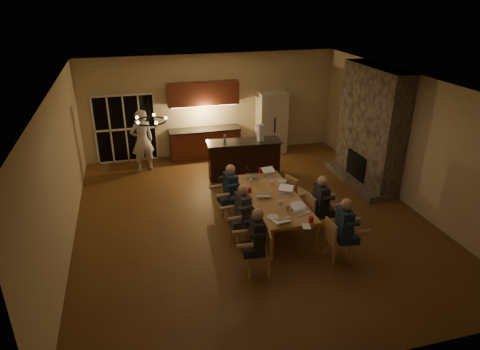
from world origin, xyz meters
name	(u,v)px	position (x,y,z in m)	size (l,w,h in m)	color
floor	(251,218)	(0.00, 0.00, 0.00)	(9.00, 9.00, 0.00)	brown
back_wall	(211,105)	(0.00, 4.52, 1.60)	(8.00, 0.04, 3.20)	#C9B88E
left_wall	(60,174)	(-4.02, 0.00, 1.60)	(0.04, 9.00, 3.20)	#C9B88E
right_wall	(408,140)	(4.02, 0.00, 1.60)	(0.04, 9.00, 3.20)	#C9B88E
ceiling	(252,82)	(0.00, 0.00, 3.22)	(8.00, 9.00, 0.04)	white
french_doors	(126,129)	(-2.70, 4.47, 1.05)	(1.86, 0.08, 2.10)	black
fireplace	(371,127)	(3.70, 1.20, 1.60)	(0.58, 2.50, 3.20)	#75695C
kitchenette	(204,121)	(-0.30, 4.20, 1.20)	(2.24, 0.68, 2.40)	maroon
refrigerator	(271,122)	(1.90, 4.15, 1.00)	(0.90, 0.68, 2.00)	beige
dining_table	(273,211)	(0.38, -0.48, 0.38)	(1.10, 2.70, 0.75)	#BB7A4A
bar_island	(244,159)	(0.47, 2.36, 0.54)	(2.07, 0.68, 1.08)	black
chair_left_near	(259,253)	(-0.46, -2.08, 0.45)	(0.44, 0.44, 0.89)	tan
chair_left_mid	(242,224)	(-0.47, -0.96, 0.45)	(0.44, 0.44, 0.89)	tan
chair_left_far	(233,202)	(-0.43, 0.06, 0.45)	(0.44, 0.44, 0.89)	tan
chair_right_near	(339,240)	(1.21, -2.05, 0.45)	(0.44, 0.44, 0.89)	tan
chair_right_mid	(318,212)	(1.29, -0.91, 0.45)	(0.44, 0.44, 0.89)	tan
chair_right_far	(297,192)	(1.23, 0.18, 0.45)	(0.44, 0.44, 0.89)	tan
person_left_near	(257,241)	(-0.48, -2.06, 0.69)	(0.60, 0.60, 1.38)	#23252E
person_right_near	(344,230)	(1.26, -2.12, 0.69)	(0.60, 0.60, 1.38)	#1F364F
person_left_mid	(243,214)	(-0.47, -1.00, 0.69)	(0.60, 0.60, 1.38)	#3C4347
person_right_mid	(321,205)	(1.27, -1.03, 0.69)	(0.60, 0.60, 1.38)	#23252E
person_left_far	(231,192)	(-0.47, 0.09, 0.69)	(0.60, 0.60, 1.38)	#1F364F
standing_person	(142,141)	(-2.26, 3.58, 0.93)	(0.68, 0.45, 1.86)	silver
chandelier	(150,121)	(-2.18, -0.67, 2.75)	(0.60, 0.60, 0.03)	black
laptop_a	(281,216)	(0.17, -1.56, 0.86)	(0.32, 0.28, 0.23)	silver
laptop_b	(301,208)	(0.68, -1.35, 0.86)	(0.32, 0.28, 0.23)	silver
laptop_c	(264,191)	(0.18, -0.40, 0.86)	(0.32, 0.28, 0.23)	silver
laptop_d	(285,190)	(0.66, -0.46, 0.86)	(0.32, 0.28, 0.23)	silver
laptop_e	(252,172)	(0.22, 0.68, 0.86)	(0.32, 0.28, 0.23)	silver
laptop_f	(270,172)	(0.66, 0.62, 0.86)	(0.32, 0.28, 0.23)	silver
mug_front	(280,203)	(0.39, -0.89, 0.80)	(0.09, 0.09, 0.10)	silver
mug_mid	(272,183)	(0.54, 0.12, 0.80)	(0.07, 0.07, 0.10)	silver
mug_back	(251,181)	(0.09, 0.36, 0.80)	(0.08, 0.08, 0.10)	silver
redcup_near	(311,220)	(0.73, -1.76, 0.81)	(0.09, 0.09, 0.12)	#BA0C12
redcup_mid	(250,190)	(-0.08, -0.16, 0.81)	(0.08, 0.08, 0.12)	#BA0C12
redcup_far	(260,170)	(0.50, 0.87, 0.81)	(0.08, 0.08, 0.12)	#BA0C12
can_silver	(288,208)	(0.46, -1.16, 0.81)	(0.07, 0.07, 0.12)	#B2B2B7
can_cola	(247,170)	(0.18, 0.99, 0.81)	(0.06, 0.06, 0.12)	#3F0F0C
can_right	(286,187)	(0.78, -0.23, 0.81)	(0.07, 0.07, 0.12)	#B2B2B7
plate_near	(298,204)	(0.75, -0.98, 0.76)	(0.28, 0.28, 0.02)	silver
plate_left	(272,217)	(0.05, -1.38, 0.76)	(0.25, 0.25, 0.02)	silver
plate_far	(282,181)	(0.84, 0.23, 0.76)	(0.24, 0.24, 0.02)	silver
notepad	(306,226)	(0.57, -1.89, 0.76)	(0.16, 0.22, 0.01)	white
bar_bottle	(225,139)	(-0.08, 2.35, 1.20)	(0.07, 0.07, 0.24)	#99999E
bar_blender	(261,133)	(0.93, 2.28, 1.31)	(0.15, 0.15, 0.47)	silver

